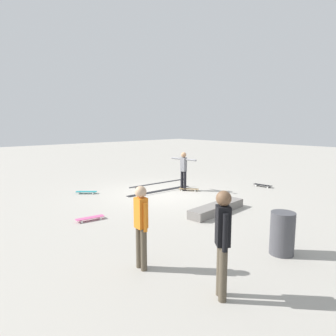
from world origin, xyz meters
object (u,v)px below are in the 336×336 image
object	(u,v)px
skate_ledge	(217,208)
skater_main	(184,168)
loose_skateboard_teal	(86,192)
trash_bin	(282,233)
loose_skateboard_black	(263,185)
skateboard_main	(189,189)
bystander_black_shirt	(223,239)
loose_skateboard_pink	(90,218)
bystander_orange_shirt	(141,223)
grind_rail	(160,187)

from	to	relation	value
skate_ledge	skater_main	size ratio (longest dim) A/B	1.46
loose_skateboard_teal	trash_bin	bearing A→B (deg)	-44.91
loose_skateboard_black	loose_skateboard_teal	xyz separation A→B (m)	(6.28, -3.92, 0.00)
skateboard_main	bystander_black_shirt	xyz separation A→B (m)	(5.11, 5.66, 0.90)
bystander_black_shirt	loose_skateboard_pink	world-z (taller)	bystander_black_shirt
bystander_orange_shirt	skate_ledge	bearing A→B (deg)	112.44
loose_skateboard_pink	loose_skateboard_teal	bearing A→B (deg)	-107.38
skateboard_main	loose_skateboard_teal	xyz separation A→B (m)	(3.35, -2.31, 0.00)
loose_skateboard_pink	skateboard_main	bearing A→B (deg)	-162.86
grind_rail	skate_ledge	world-z (taller)	grind_rail
skateboard_main	loose_skateboard_teal	world-z (taller)	same
grind_rail	skate_ledge	xyz separation A→B (m)	(0.63, 3.44, -0.02)
loose_skateboard_black	loose_skateboard_pink	distance (m)	7.78
bystander_black_shirt	loose_skateboard_black	world-z (taller)	bystander_black_shirt
bystander_orange_shirt	loose_skateboard_pink	world-z (taller)	bystander_orange_shirt
loose_skateboard_teal	grind_rail	bearing A→B (deg)	8.89
loose_skateboard_teal	trash_bin	xyz separation A→B (m)	(-0.48, 7.80, 0.38)
skateboard_main	bystander_orange_shirt	xyz separation A→B (m)	(5.45, 4.05, 0.83)
skateboard_main	loose_skateboard_pink	bearing A→B (deg)	63.01
skate_ledge	loose_skateboard_pink	distance (m)	3.79
skate_ledge	loose_skateboard_pink	world-z (taller)	skate_ledge
skater_main	skateboard_main	xyz separation A→B (m)	(-0.13, 0.18, -0.84)
bystander_orange_shirt	bystander_black_shirt	world-z (taller)	bystander_black_shirt
skater_main	bystander_orange_shirt	size ratio (longest dim) A/B	0.99
skateboard_main	loose_skateboard_teal	distance (m)	4.07
loose_skateboard_pink	bystander_black_shirt	bearing A→B (deg)	94.41
loose_skateboard_teal	bystander_black_shirt	bearing A→B (deg)	-60.84
bystander_orange_shirt	loose_skateboard_pink	xyz separation A→B (m)	(-0.64, -3.26, -0.83)
grind_rail	skateboard_main	bearing A→B (deg)	142.92
loose_skateboard_pink	loose_skateboard_teal	size ratio (longest dim) A/B	1.12
skateboard_main	loose_skateboard_black	bearing A→B (deg)	-154.96
loose_skateboard_teal	trash_bin	size ratio (longest dim) A/B	0.81
grind_rail	loose_skateboard_black	distance (m)	4.51
skate_ledge	skater_main	xyz separation A→B (m)	(-1.42, -2.88, 0.78)
bystander_black_shirt	skater_main	bearing A→B (deg)	-1.34
skateboard_main	trash_bin	bearing A→B (deg)	116.14
bystander_orange_shirt	bystander_black_shirt	distance (m)	1.65
skateboard_main	loose_skateboard_pink	world-z (taller)	same
trash_bin	skater_main	bearing A→B (deg)	-115.83
bystander_black_shirt	loose_skateboard_teal	world-z (taller)	bystander_black_shirt
loose_skateboard_pink	trash_bin	world-z (taller)	trash_bin
trash_bin	loose_skateboard_black	bearing A→B (deg)	-146.20
bystander_black_shirt	trash_bin	bearing A→B (deg)	-46.59
bystander_black_shirt	loose_skateboard_black	bearing A→B (deg)	-24.13
skateboard_main	loose_skateboard_pink	size ratio (longest dim) A/B	0.93
bystander_orange_shirt	loose_skateboard_black	bearing A→B (deg)	109.60
loose_skateboard_black	loose_skateboard_pink	bearing A→B (deg)	-100.72
bystander_orange_shirt	trash_bin	xyz separation A→B (m)	(-2.58, 1.44, -0.45)
grind_rail	skateboard_main	xyz separation A→B (m)	(-0.92, 0.75, -0.08)
skateboard_main	loose_skateboard_pink	xyz separation A→B (m)	(4.81, 0.78, 0.00)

